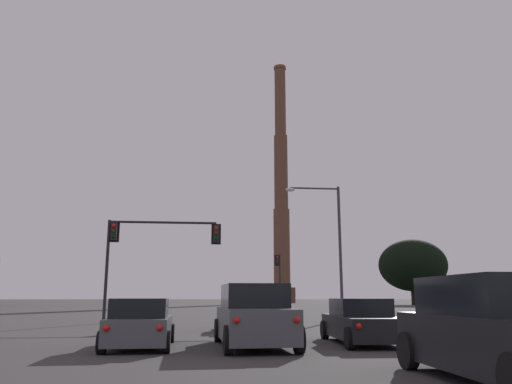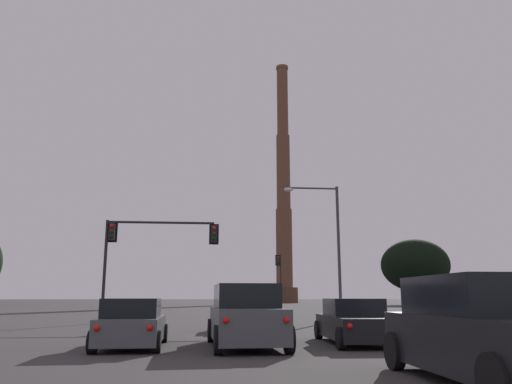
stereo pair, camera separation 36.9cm
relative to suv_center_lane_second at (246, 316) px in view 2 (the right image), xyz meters
The scene contains 10 objects.
suv_center_lane_second is the anchor object (origin of this frame).
hatchback_left_lane_second 3.39m from the suv_center_lane_second, behind, with size 1.99×4.14×1.44m.
suv_right_lane_third 7.81m from the suv_center_lane_second, 62.03° to the right, with size 2.16×4.93×1.86m.
sedan_right_lane_second 3.73m from the suv_center_lane_second, 13.13° to the left, with size 2.19×4.78×1.43m.
sedan_center_lane_front 7.74m from the suv_center_lane_second, 86.84° to the left, with size 2.12×4.76×1.43m.
traffic_light_overhead_left 15.71m from the suv_center_lane_second, 108.76° to the left, with size 6.79×0.50×5.93m.
traffic_light_far_right 43.05m from the suv_center_lane_second, 80.50° to the left, with size 0.78×0.50×6.31m.
street_lamp 19.48m from the suv_center_lane_second, 68.22° to the left, with size 3.80×0.36×8.96m.
smokestack 107.69m from the suv_center_lane_second, 80.68° to the left, with size 6.30×6.30×60.28m.
treeline_left_mid 84.25m from the suv_center_lane_second, 63.56° to the left, with size 12.72×11.45×12.09m.
Camera 2 is at (-1.31, -2.48, 1.49)m, focal length 35.00 mm.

